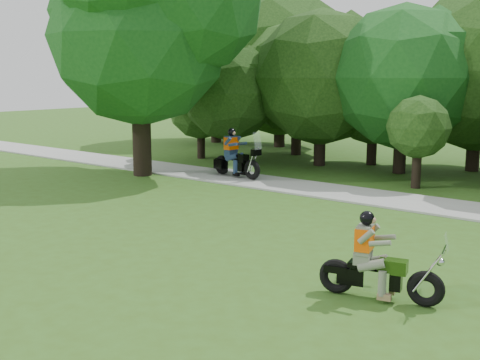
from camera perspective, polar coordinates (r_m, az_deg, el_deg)
The scene contains 5 objects.
ground at distance 10.90m, azimuth 2.84°, elevation -9.73°, with size 100.00×100.00×0.00m, color #365819.
walkway at distance 17.77m, azimuth 18.16°, elevation -2.35°, with size 60.00×2.20×0.06m, color gray.
big_tree_west at distance 22.54m, azimuth -9.00°, elevation 15.18°, with size 8.64×6.56×9.96m.
chopper_motorcycle at distance 10.24m, azimuth 12.60°, elevation -8.07°, with size 2.05×0.84×1.48m.
touring_motorcycle at distance 21.45m, azimuth -0.57°, elevation 1.99°, with size 2.27×0.86×1.73m.
Camera 1 is at (6.00, -8.33, 3.68)m, focal length 45.00 mm.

